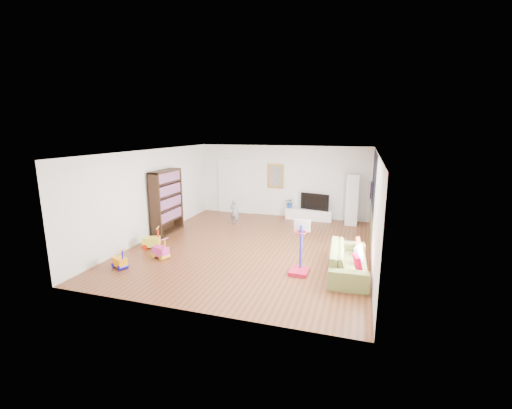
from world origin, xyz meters
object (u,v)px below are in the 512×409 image
(media_console, at_px, (309,214))
(sofa, at_px, (348,260))
(bookshelf, at_px, (167,202))
(basketball_hoop, at_px, (300,248))

(media_console, xyz_separation_m, sofa, (1.62, -4.56, 0.12))
(bookshelf, xyz_separation_m, sofa, (5.72, -1.53, -0.71))
(basketball_hoop, bearing_deg, sofa, 19.91)
(bookshelf, bearing_deg, sofa, -15.75)
(media_console, bearing_deg, basketball_hoop, -82.33)
(media_console, distance_m, bookshelf, 5.17)
(media_console, bearing_deg, sofa, -68.97)
(media_console, height_order, sofa, sofa)
(sofa, relative_size, basketball_hoop, 1.72)
(bookshelf, xyz_separation_m, basketball_hoop, (4.63, -1.90, -0.39))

